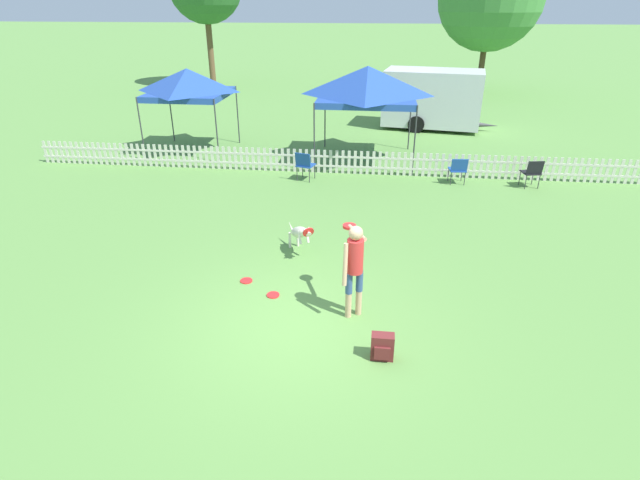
# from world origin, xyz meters

# --- Properties ---
(ground_plane) EXTENTS (240.00, 240.00, 0.00)m
(ground_plane) POSITION_xyz_m (0.00, 0.00, 0.00)
(ground_plane) COLOR #5B8C42
(handler_person) EXTENTS (0.46, 1.12, 1.71)m
(handler_person) POSITION_xyz_m (0.88, 0.42, 1.07)
(handler_person) COLOR tan
(handler_person) RESTS_ON ground_plane
(leaping_dog) EXTENTS (0.76, 1.15, 0.84)m
(leaping_dog) POSITION_xyz_m (-0.39, 2.58, 0.51)
(leaping_dog) COLOR beige
(leaping_dog) RESTS_ON ground_plane
(frisbee_near_handler) EXTENTS (0.24, 0.24, 0.02)m
(frisbee_near_handler) POSITION_xyz_m (-0.64, 0.85, 0.01)
(frisbee_near_handler) COLOR red
(frisbee_near_handler) RESTS_ON ground_plane
(frisbee_near_dog) EXTENTS (0.24, 0.24, 0.02)m
(frisbee_near_dog) POSITION_xyz_m (-1.27, 1.30, 0.01)
(frisbee_near_dog) COLOR red
(frisbee_near_dog) RESTS_ON ground_plane
(backpack_on_grass) EXTENTS (0.35, 0.23, 0.43)m
(backpack_on_grass) POSITION_xyz_m (1.39, -0.73, 0.21)
(backpack_on_grass) COLOR maroon
(backpack_on_grass) RESTS_ON ground_plane
(picket_fence) EXTENTS (20.11, 0.04, 0.74)m
(picket_fence) POSITION_xyz_m (-0.00, 8.27, 0.37)
(picket_fence) COLOR beige
(picket_fence) RESTS_ON ground_plane
(folding_chair_blue_left) EXTENTS (0.51, 0.53, 0.81)m
(folding_chair_blue_left) POSITION_xyz_m (3.57, 7.66, 0.48)
(folding_chair_blue_left) COLOR #333338
(folding_chair_blue_left) RESTS_ON ground_plane
(folding_chair_center) EXTENTS (0.55, 0.57, 0.85)m
(folding_chair_center) POSITION_xyz_m (5.67, 7.57, 0.51)
(folding_chair_center) COLOR #333338
(folding_chair_center) RESTS_ON ground_plane
(folding_chair_green_right) EXTENTS (0.60, 0.62, 0.89)m
(folding_chair_green_right) POSITION_xyz_m (-1.00, 7.43, 0.54)
(folding_chair_green_right) COLOR #333338
(folding_chair_green_right) RESTS_ON ground_plane
(canopy_tent_main) EXTENTS (3.13, 3.13, 3.09)m
(canopy_tent_main) POSITION_xyz_m (0.73, 9.83, 2.53)
(canopy_tent_main) COLOR #333338
(canopy_tent_main) RESTS_ON ground_plane
(canopy_tent_secondary) EXTENTS (2.66, 2.66, 2.88)m
(canopy_tent_secondary) POSITION_xyz_m (-5.46, 10.24, 2.40)
(canopy_tent_secondary) COLOR #333338
(canopy_tent_secondary) RESTS_ON ground_plane
(equipment_trailer) EXTENTS (4.90, 2.73, 2.38)m
(equipment_trailer) POSITION_xyz_m (3.36, 14.98, 1.26)
(equipment_trailer) COLOR silver
(equipment_trailer) RESTS_ON ground_plane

